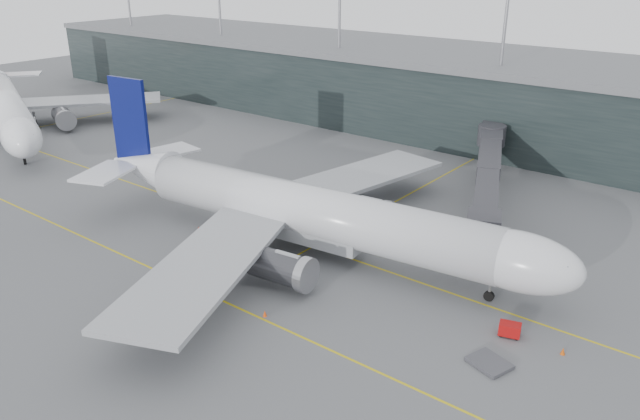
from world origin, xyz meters
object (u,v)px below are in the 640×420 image
Objects in this scene: gse_cart at (510,329)px; main_aircraft at (309,212)px; jet_bridge at (506,163)px; second_aircraft at (7,107)px.

main_aircraft is at bearing 158.28° from gse_cart.
main_aircraft reaches higher than gse_cart.
second_aircraft is (-91.46, -26.28, -0.22)m from jet_bridge.
jet_bridge is (11.27, 30.81, 0.42)m from main_aircraft.
second_aircraft is 28.58× the size of gse_cart.
main_aircraft is 26.60m from gse_cart.
jet_bridge is at bearing 97.78° from gse_cart.
jet_bridge is 36.77m from gse_cart.
gse_cart is (106.33, -7.02, -4.49)m from second_aircraft.
second_aircraft is at bearing 159.95° from gse_cart.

